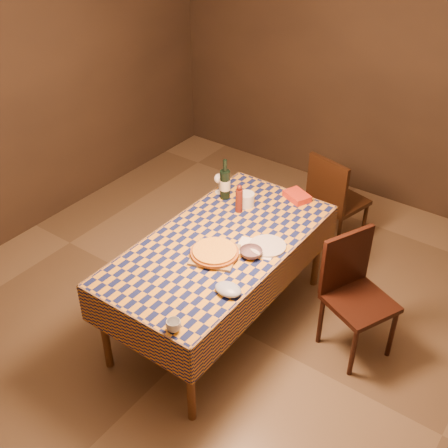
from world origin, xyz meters
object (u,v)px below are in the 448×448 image
object	(u,v)px
white_plate	(267,246)
chair_far	(334,198)
cutting_board	(215,255)
pizza	(215,252)
wine_bottle	(225,184)
chair_right	(354,288)
dining_table	(220,251)
bowl	(251,253)

from	to	relation	value
white_plate	chair_far	size ratio (longest dim) A/B	0.28
cutting_board	pizza	size ratio (longest dim) A/B	0.77
chair_far	pizza	bearing A→B (deg)	-95.86
wine_bottle	chair_right	xyz separation A→B (m)	(1.21, -0.13, -0.37)
pizza	chair_far	distance (m)	1.57
white_plate	chair_far	xyz separation A→B (m)	(-0.08, 1.24, -0.25)
white_plate	cutting_board	bearing A→B (deg)	-128.29
dining_table	white_plate	world-z (taller)	white_plate
chair_far	wine_bottle	bearing A→B (deg)	-121.75
wine_bottle	chair_far	xyz separation A→B (m)	(0.55, 0.88, -0.37)
cutting_board	chair_far	size ratio (longest dim) A/B	0.32
dining_table	pizza	world-z (taller)	pizza
wine_bottle	chair_right	size ratio (longest dim) A/B	0.36
white_plate	chair_far	world-z (taller)	chair_far
bowl	chair_far	xyz separation A→B (m)	(-0.04, 1.39, -0.27)
cutting_board	bowl	xyz separation A→B (m)	(0.20, 0.15, 0.02)
pizza	chair_far	world-z (taller)	chair_far
wine_bottle	white_plate	xyz separation A→B (m)	(0.63, -0.36, -0.12)
pizza	bowl	bearing A→B (deg)	36.42
pizza	chair_right	xyz separation A→B (m)	(0.82, 0.53, -0.28)
bowl	chair_far	world-z (taller)	chair_far
chair_right	wine_bottle	bearing A→B (deg)	174.01
pizza	bowl	xyz separation A→B (m)	(0.20, 0.15, -0.01)
cutting_board	chair_far	xyz separation A→B (m)	(0.16, 1.54, -0.26)
cutting_board	wine_bottle	distance (m)	0.77
dining_table	white_plate	bearing A→B (deg)	26.90
bowl	white_plate	distance (m)	0.16
dining_table	wine_bottle	world-z (taller)	wine_bottle
chair_far	bowl	bearing A→B (deg)	-88.25
wine_bottle	white_plate	bearing A→B (deg)	-29.64
pizza	bowl	distance (m)	0.25
pizza	chair_far	xyz separation A→B (m)	(0.16, 1.54, -0.28)
chair_right	chair_far	bearing A→B (deg)	123.41
wine_bottle	chair_far	bearing A→B (deg)	58.25
dining_table	cutting_board	size ratio (longest dim) A/B	6.15
dining_table	chair_right	bearing A→B (deg)	23.28
dining_table	cutting_board	distance (m)	0.18
bowl	wine_bottle	distance (m)	0.79
pizza	cutting_board	bearing A→B (deg)	0.00
white_plate	bowl	bearing A→B (deg)	-103.70
dining_table	wine_bottle	distance (m)	0.64
pizza	white_plate	bearing A→B (deg)	51.71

